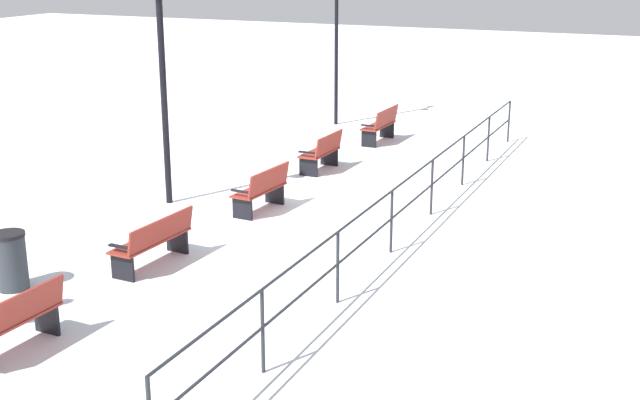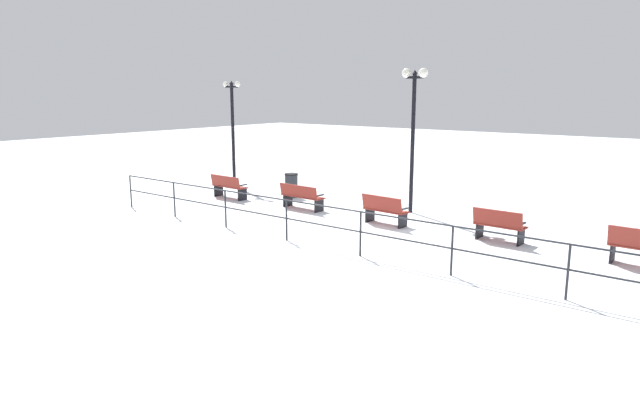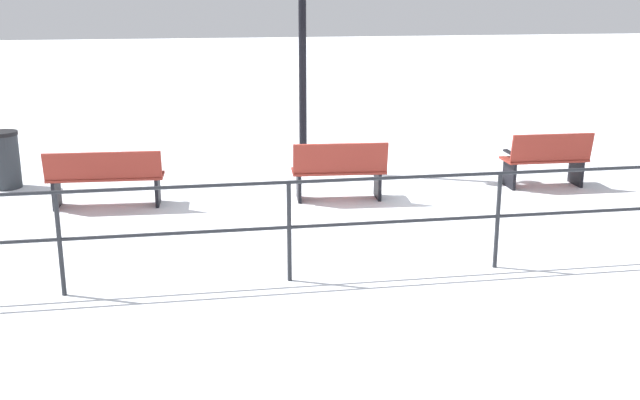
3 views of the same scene
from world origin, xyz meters
The scene contains 6 objects.
ground_plane centered at (0.00, 0.00, 0.00)m, with size 80.00×80.00×0.00m, color white.
bench_second centered at (0.01, -3.46, 0.46)m, with size 0.61×1.37×0.92m.
bench_third centered at (-0.20, 0.01, 0.47)m, with size 0.66×1.46×0.93m.
bench_fourth centered at (0.01, 3.47, 0.46)m, with size 0.63×1.70×0.88m.
waterfront_railing centered at (-3.38, 0.00, 0.78)m, with size 0.05×16.94×1.15m.
trash_bin centered at (1.50, 5.20, 0.47)m, with size 0.51×0.51×0.93m.
Camera 3 is at (-11.29, 2.26, 3.14)m, focal length 42.97 mm.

